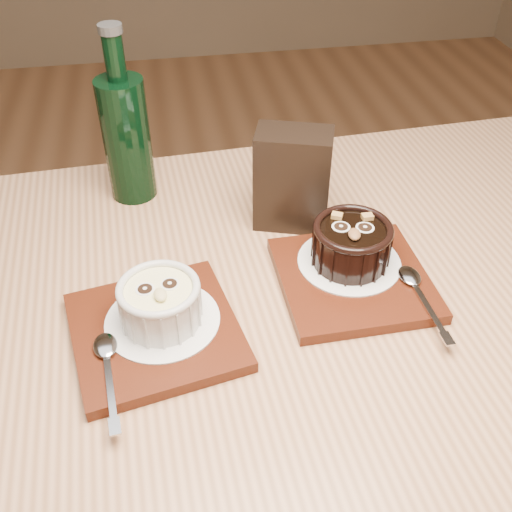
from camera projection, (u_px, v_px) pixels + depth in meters
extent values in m
plane|color=brown|center=(204.00, 467.00, 1.38)|extent=(5.00, 5.00, 0.00)
cube|color=#9B6843|center=(246.00, 334.00, 0.71)|extent=(1.24, 0.86, 0.04)
cylinder|color=#9B6843|center=(459.00, 295.00, 1.31)|extent=(0.06, 0.06, 0.71)
cube|color=#4F1D0D|center=(156.00, 332.00, 0.67)|extent=(0.21, 0.21, 0.01)
cylinder|color=white|center=(163.00, 320.00, 0.68)|extent=(0.13, 0.13, 0.00)
cylinder|color=silver|center=(160.00, 305.00, 0.66)|extent=(0.09, 0.09, 0.05)
cylinder|color=#F8EF97|center=(158.00, 290.00, 0.65)|extent=(0.07, 0.07, 0.00)
torus|color=silver|center=(158.00, 288.00, 0.64)|extent=(0.09, 0.09, 0.01)
cylinder|color=black|center=(145.00, 289.00, 0.64)|extent=(0.02, 0.02, 0.00)
cylinder|color=black|center=(170.00, 283.00, 0.65)|extent=(0.02, 0.02, 0.00)
ellipsoid|color=#D6C37D|center=(160.00, 295.00, 0.63)|extent=(0.02, 0.02, 0.01)
cube|color=#4F1D0D|center=(353.00, 279.00, 0.74)|extent=(0.18, 0.18, 0.01)
cylinder|color=white|center=(349.00, 262.00, 0.76)|extent=(0.13, 0.13, 0.00)
cylinder|color=black|center=(351.00, 246.00, 0.74)|extent=(0.09, 0.09, 0.05)
cylinder|color=black|center=(353.00, 231.00, 0.72)|extent=(0.08, 0.08, 0.00)
torus|color=black|center=(353.00, 229.00, 0.72)|extent=(0.10, 0.10, 0.01)
cylinder|color=black|center=(341.00, 226.00, 0.73)|extent=(0.02, 0.02, 0.00)
cylinder|color=black|center=(365.00, 227.00, 0.72)|extent=(0.02, 0.02, 0.00)
ellipsoid|color=brown|center=(354.00, 234.00, 0.71)|extent=(0.02, 0.03, 0.01)
cube|color=olive|center=(337.00, 216.00, 0.74)|extent=(0.02, 0.02, 0.01)
cube|color=olive|center=(367.00, 217.00, 0.74)|extent=(0.01, 0.01, 0.01)
cube|color=black|center=(293.00, 179.00, 0.80)|extent=(0.11, 0.09, 0.14)
cylinder|color=black|center=(127.00, 140.00, 0.85)|extent=(0.07, 0.07, 0.18)
cylinder|color=black|center=(114.00, 57.00, 0.77)|extent=(0.03, 0.03, 0.06)
cylinder|color=#333333|center=(110.00, 28.00, 0.75)|extent=(0.03, 0.03, 0.01)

